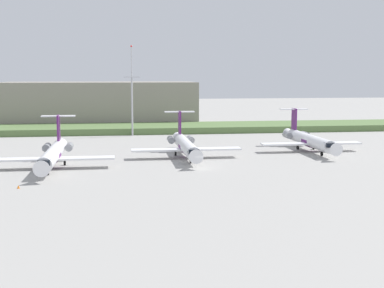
{
  "coord_description": "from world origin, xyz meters",
  "views": [
    {
      "loc": [
        -14.99,
        -95.03,
        17.3
      ],
      "look_at": [
        0.0,
        12.45,
        3.0
      ],
      "focal_mm": 49.55,
      "sensor_mm": 36.0,
      "label": 1
    }
  ],
  "objects_px": {
    "regional_jet_nearest": "(53,154)",
    "regional_jet_second": "(185,145)",
    "regional_jet_third": "(309,140)",
    "safety_cone_front_marker": "(18,187)",
    "antenna_mast": "(132,99)"
  },
  "relations": [
    {
      "from": "regional_jet_second",
      "to": "safety_cone_front_marker",
      "type": "relative_size",
      "value": 56.36
    },
    {
      "from": "regional_jet_third",
      "to": "safety_cone_front_marker",
      "type": "relative_size",
      "value": 56.36
    },
    {
      "from": "regional_jet_third",
      "to": "antenna_mast",
      "type": "relative_size",
      "value": 1.22
    },
    {
      "from": "regional_jet_nearest",
      "to": "safety_cone_front_marker",
      "type": "relative_size",
      "value": 56.36
    },
    {
      "from": "regional_jet_second",
      "to": "antenna_mast",
      "type": "bearing_deg",
      "value": 103.67
    },
    {
      "from": "regional_jet_third",
      "to": "safety_cone_front_marker",
      "type": "distance_m",
      "value": 66.85
    },
    {
      "from": "regional_jet_second",
      "to": "regional_jet_third",
      "type": "bearing_deg",
      "value": 10.54
    },
    {
      "from": "regional_jet_nearest",
      "to": "regional_jet_third",
      "type": "relative_size",
      "value": 1.0
    },
    {
      "from": "regional_jet_second",
      "to": "antenna_mast",
      "type": "relative_size",
      "value": 1.22
    },
    {
      "from": "regional_jet_nearest",
      "to": "antenna_mast",
      "type": "height_order",
      "value": "antenna_mast"
    },
    {
      "from": "regional_jet_third",
      "to": "safety_cone_front_marker",
      "type": "xyz_separation_m",
      "value": [
        -58.24,
        -32.74,
        -2.26
      ]
    },
    {
      "from": "regional_jet_nearest",
      "to": "regional_jet_second",
      "type": "relative_size",
      "value": 1.0
    },
    {
      "from": "regional_jet_third",
      "to": "regional_jet_second",
      "type": "bearing_deg",
      "value": -169.46
    },
    {
      "from": "antenna_mast",
      "to": "regional_jet_third",
      "type": "bearing_deg",
      "value": -42.4
    },
    {
      "from": "antenna_mast",
      "to": "safety_cone_front_marker",
      "type": "bearing_deg",
      "value": -105.7
    }
  ]
}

